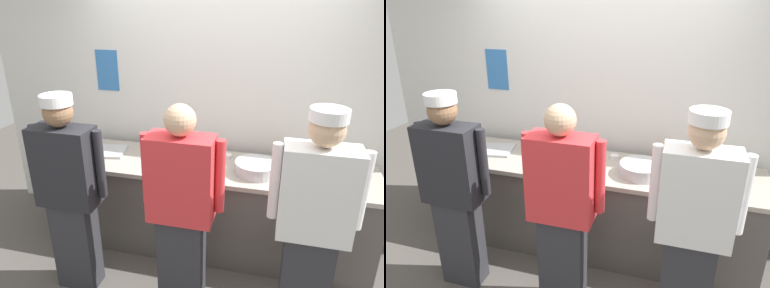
% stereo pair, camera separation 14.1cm
% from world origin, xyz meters
% --- Properties ---
extents(ground_plane, '(9.00, 9.00, 0.00)m').
position_xyz_m(ground_plane, '(0.00, 0.00, 0.00)').
color(ground_plane, '#514C47').
extents(wall_back, '(4.78, 0.11, 2.75)m').
position_xyz_m(wall_back, '(-0.00, 0.87, 1.38)').
color(wall_back, silver).
rests_on(wall_back, ground).
extents(prep_counter, '(3.05, 0.72, 0.89)m').
position_xyz_m(prep_counter, '(0.00, 0.38, 0.45)').
color(prep_counter, '#56514C').
rests_on(prep_counter, ground).
extents(chef_near_left, '(0.61, 0.24, 1.67)m').
position_xyz_m(chef_near_left, '(-0.92, -0.39, 0.89)').
color(chef_near_left, '#2D2D33').
rests_on(chef_near_left, ground).
extents(chef_center, '(0.61, 0.24, 1.67)m').
position_xyz_m(chef_center, '(-0.02, -0.39, 0.88)').
color(chef_center, '#2D2D33').
rests_on(chef_center, ground).
extents(chef_far_right, '(0.61, 0.24, 1.70)m').
position_xyz_m(chef_far_right, '(0.90, -0.38, 0.91)').
color(chef_far_right, '#2D2D33').
rests_on(chef_far_right, ground).
extents(plate_stack_front, '(0.23, 0.23, 0.06)m').
position_xyz_m(plate_stack_front, '(-0.44, 0.48, 0.92)').
color(plate_stack_front, white).
rests_on(plate_stack_front, prep_counter).
extents(plate_stack_rear, '(0.19, 0.19, 0.06)m').
position_xyz_m(plate_stack_rear, '(1.08, 0.21, 0.92)').
color(plate_stack_rear, white).
rests_on(plate_stack_rear, prep_counter).
extents(mixing_bowl_steel, '(0.37, 0.37, 0.11)m').
position_xyz_m(mixing_bowl_steel, '(0.46, 0.31, 0.94)').
color(mixing_bowl_steel, '#B7BABF').
rests_on(mixing_bowl_steel, prep_counter).
extents(sheet_tray, '(0.51, 0.39, 0.02)m').
position_xyz_m(sheet_tray, '(-1.05, 0.40, 0.90)').
color(sheet_tray, '#B7BABF').
rests_on(sheet_tray, prep_counter).
extents(squeeze_bottle_primary, '(0.06, 0.06, 0.20)m').
position_xyz_m(squeeze_bottle_primary, '(0.62, 0.60, 0.98)').
color(squeeze_bottle_primary, orange).
rests_on(squeeze_bottle_primary, prep_counter).
extents(ramekin_green_sauce, '(0.08, 0.08, 0.04)m').
position_xyz_m(ramekin_green_sauce, '(0.46, 0.58, 0.91)').
color(ramekin_green_sauce, white).
rests_on(ramekin_green_sauce, prep_counter).
extents(ramekin_red_sauce, '(0.09, 0.09, 0.05)m').
position_xyz_m(ramekin_red_sauce, '(-0.09, 0.47, 0.91)').
color(ramekin_red_sauce, white).
rests_on(ramekin_red_sauce, prep_counter).
extents(ramekin_yellow_sauce, '(0.08, 0.08, 0.04)m').
position_xyz_m(ramekin_yellow_sauce, '(0.18, 0.56, 0.91)').
color(ramekin_yellow_sauce, white).
rests_on(ramekin_yellow_sauce, prep_counter).
extents(ramekin_orange_sauce, '(0.10, 0.10, 0.04)m').
position_xyz_m(ramekin_orange_sauce, '(-0.46, 0.24, 0.91)').
color(ramekin_orange_sauce, white).
rests_on(ramekin_orange_sauce, prep_counter).
extents(deli_cup, '(0.09, 0.09, 0.11)m').
position_xyz_m(deli_cup, '(0.81, 0.17, 0.94)').
color(deli_cup, white).
rests_on(deli_cup, prep_counter).
extents(chefs_knife, '(0.28, 0.03, 0.02)m').
position_xyz_m(chefs_knife, '(0.86, 0.35, 0.89)').
color(chefs_knife, '#B7BABF').
rests_on(chefs_knife, prep_counter).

